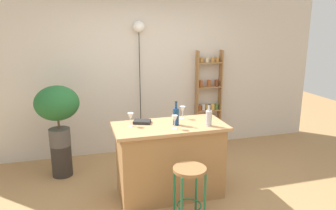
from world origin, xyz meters
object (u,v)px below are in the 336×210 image
(potted_plant, at_px, (57,107))
(wine_glass_right, at_px, (131,117))
(bar_stool, at_px, (189,182))
(bottle_soda_blue, at_px, (176,116))
(spice_shelf, at_px, (208,98))
(bottle_olive_oil, at_px, (209,118))
(plant_stool, at_px, (62,160))
(pendant_globe_light, at_px, (139,30))
(wine_glass_left, at_px, (183,110))
(cookbook, at_px, (142,122))
(wine_glass_center, at_px, (175,119))

(potted_plant, relative_size, wine_glass_right, 5.23)
(bar_stool, height_order, bottle_soda_blue, bottle_soda_blue)
(bar_stool, bearing_deg, bottle_soda_blue, 85.90)
(spice_shelf, xyz_separation_m, bottle_olive_oil, (-0.71, -1.68, 0.17))
(plant_stool, bearing_deg, potted_plant, 90.00)
(pendant_globe_light, bearing_deg, wine_glass_left, -77.33)
(wine_glass_left, height_order, cookbook, wine_glass_left)
(bar_stool, relative_size, wine_glass_right, 3.99)
(spice_shelf, distance_m, bottle_soda_blue, 1.88)
(potted_plant, distance_m, wine_glass_center, 1.74)
(wine_glass_left, bearing_deg, cookbook, -174.53)
(bar_stool, relative_size, spice_shelf, 0.39)
(plant_stool, xyz_separation_m, pendant_globe_light, (1.28, 0.61, 1.81))
(bottle_soda_blue, height_order, wine_glass_center, bottle_soda_blue)
(plant_stool, height_order, wine_glass_right, wine_glass_right)
(wine_glass_left, distance_m, wine_glass_right, 0.72)
(spice_shelf, height_order, potted_plant, spice_shelf)
(spice_shelf, distance_m, wine_glass_right, 2.17)
(wine_glass_center, xyz_separation_m, wine_glass_right, (-0.48, 0.24, 0.00))
(wine_glass_left, xyz_separation_m, wine_glass_center, (-0.22, -0.38, 0.00))
(bottle_soda_blue, xyz_separation_m, wine_glass_right, (-0.54, 0.11, 0.01))
(bar_stool, height_order, spice_shelf, spice_shelf)
(bar_stool, distance_m, wine_glass_left, 1.06)
(cookbook, bearing_deg, bottle_soda_blue, -4.69)
(plant_stool, xyz_separation_m, wine_glass_left, (1.58, -0.71, 0.82))
(wine_glass_center, distance_m, cookbook, 0.47)
(wine_glass_right, bearing_deg, spice_shelf, 41.30)
(bottle_olive_oil, bearing_deg, pendant_globe_light, 106.38)
(bar_stool, bearing_deg, wine_glass_center, 91.49)
(spice_shelf, bearing_deg, plant_stool, -166.98)
(bar_stool, xyz_separation_m, bottle_olive_oil, (0.42, 0.49, 0.54))
(plant_stool, bearing_deg, wine_glass_right, -44.06)
(bottle_soda_blue, bearing_deg, wine_glass_right, 168.90)
(spice_shelf, height_order, wine_glass_left, spice_shelf)
(bottle_soda_blue, distance_m, bottle_olive_oil, 0.40)
(potted_plant, xyz_separation_m, bottle_olive_oil, (1.79, -1.10, 0.02))
(plant_stool, relative_size, wine_glass_center, 2.82)
(wine_glass_left, xyz_separation_m, wine_glass_right, (-0.71, -0.13, 0.00))
(wine_glass_center, xyz_separation_m, pendant_globe_light, (-0.07, 1.70, 0.99))
(spice_shelf, xyz_separation_m, plant_stool, (-2.50, -0.58, -0.64))
(spice_shelf, height_order, bottle_olive_oil, spice_shelf)
(wine_glass_left, height_order, wine_glass_right, same)
(potted_plant, xyz_separation_m, wine_glass_left, (1.58, -0.71, 0.03))
(plant_stool, relative_size, bottle_olive_oil, 1.68)
(potted_plant, height_order, bottle_soda_blue, potted_plant)
(bottle_soda_blue, xyz_separation_m, bottle_olive_oil, (0.37, -0.15, -0.01))
(spice_shelf, bearing_deg, cookbook, -137.49)
(bar_stool, bearing_deg, spice_shelf, 62.54)
(potted_plant, bearing_deg, bar_stool, -49.28)
(potted_plant, height_order, pendant_globe_light, pendant_globe_light)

